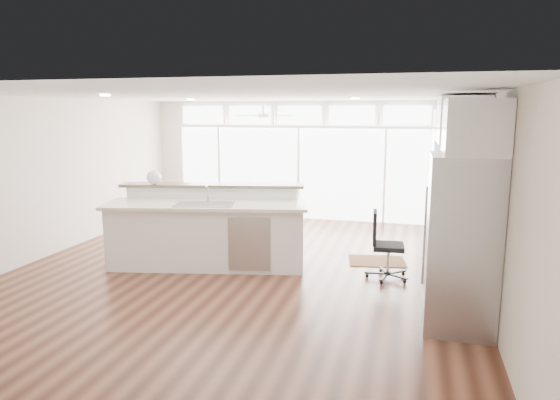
# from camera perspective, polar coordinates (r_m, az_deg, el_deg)

# --- Properties ---
(floor) EXTENTS (7.00, 8.00, 0.02)m
(floor) POSITION_cam_1_polar(r_m,az_deg,el_deg) (8.01, -4.26, -7.94)
(floor) COLOR #3E1E13
(floor) RESTS_ON ground
(ceiling) EXTENTS (7.00, 8.00, 0.02)m
(ceiling) POSITION_cam_1_polar(r_m,az_deg,el_deg) (7.62, -4.54, 11.82)
(ceiling) COLOR white
(ceiling) RESTS_ON wall_back
(wall_back) EXTENTS (7.00, 0.04, 2.70)m
(wall_back) POSITION_cam_1_polar(r_m,az_deg,el_deg) (11.52, 2.24, 4.55)
(wall_back) COLOR beige
(wall_back) RESTS_ON floor
(wall_front) EXTENTS (7.00, 0.04, 2.70)m
(wall_front) POSITION_cam_1_polar(r_m,az_deg,el_deg) (4.22, -22.83, -6.11)
(wall_front) COLOR beige
(wall_front) RESTS_ON floor
(wall_left) EXTENTS (0.04, 8.00, 2.70)m
(wall_left) POSITION_cam_1_polar(r_m,az_deg,el_deg) (9.45, -24.86, 2.38)
(wall_left) COLOR beige
(wall_left) RESTS_ON floor
(wall_right) EXTENTS (0.04, 8.00, 2.70)m
(wall_right) POSITION_cam_1_polar(r_m,az_deg,el_deg) (7.33, 22.37, 0.56)
(wall_right) COLOR beige
(wall_right) RESTS_ON floor
(glass_wall) EXTENTS (5.80, 0.06, 2.08)m
(glass_wall) POSITION_cam_1_polar(r_m,az_deg,el_deg) (11.50, 2.17, 3.03)
(glass_wall) COLOR silver
(glass_wall) RESTS_ON wall_back
(transom_row) EXTENTS (5.90, 0.06, 0.40)m
(transom_row) POSITION_cam_1_polar(r_m,az_deg,el_deg) (11.41, 2.21, 9.68)
(transom_row) COLOR silver
(transom_row) RESTS_ON wall_back
(desk_window) EXTENTS (0.04, 0.85, 0.85)m
(desk_window) POSITION_cam_1_polar(r_m,az_deg,el_deg) (7.59, 21.90, 2.43)
(desk_window) COLOR white
(desk_window) RESTS_ON wall_right
(ceiling_fan) EXTENTS (1.16, 1.16, 0.32)m
(ceiling_fan) POSITION_cam_1_polar(r_m,az_deg,el_deg) (10.43, -1.93, 10.18)
(ceiling_fan) COLOR white
(ceiling_fan) RESTS_ON ceiling
(recessed_lights) EXTENTS (3.40, 3.00, 0.02)m
(recessed_lights) POSITION_cam_1_polar(r_m,az_deg,el_deg) (7.81, -4.03, 11.64)
(recessed_lights) COLOR white
(recessed_lights) RESTS_ON ceiling
(oven_cabinet) EXTENTS (0.64, 1.20, 2.50)m
(oven_cabinet) POSITION_cam_1_polar(r_m,az_deg,el_deg) (9.08, 18.89, 1.86)
(oven_cabinet) COLOR white
(oven_cabinet) RESTS_ON floor
(desk_nook) EXTENTS (0.72, 1.30, 0.76)m
(desk_nook) POSITION_cam_1_polar(r_m,az_deg,el_deg) (7.79, 18.91, -6.00)
(desk_nook) COLOR white
(desk_nook) RESTS_ON floor
(upper_cabinets) EXTENTS (0.64, 1.30, 0.64)m
(upper_cabinets) POSITION_cam_1_polar(r_m,az_deg,el_deg) (7.51, 20.09, 8.60)
(upper_cabinets) COLOR white
(upper_cabinets) RESTS_ON wall_right
(refrigerator) EXTENTS (0.76, 0.90, 2.00)m
(refrigerator) POSITION_cam_1_polar(r_m,az_deg,el_deg) (6.04, 20.03, -4.60)
(refrigerator) COLOR #A7A7AB
(refrigerator) RESTS_ON floor
(fridge_cabinet) EXTENTS (0.64, 0.90, 0.60)m
(fridge_cabinet) POSITION_cam_1_polar(r_m,az_deg,el_deg) (5.87, 21.40, 7.76)
(fridge_cabinet) COLOR white
(fridge_cabinet) RESTS_ON wall_right
(framed_photos) EXTENTS (0.06, 0.22, 0.80)m
(framed_photos) POSITION_cam_1_polar(r_m,az_deg,el_deg) (8.22, 21.34, 1.95)
(framed_photos) COLOR black
(framed_photos) RESTS_ON wall_right
(kitchen_island) EXTENTS (3.38, 1.84, 1.27)m
(kitchen_island) POSITION_cam_1_polar(r_m,az_deg,el_deg) (8.04, -8.34, -3.17)
(kitchen_island) COLOR white
(kitchen_island) RESTS_ON floor
(rug) EXTENTS (1.02, 0.81, 0.01)m
(rug) POSITION_cam_1_polar(r_m,az_deg,el_deg) (8.53, 11.00, -6.86)
(rug) COLOR #3E2213
(rug) RESTS_ON floor
(office_chair) EXTENTS (0.57, 0.53, 1.01)m
(office_chair) POSITION_cam_1_polar(r_m,az_deg,el_deg) (7.58, 12.30, -5.14)
(office_chair) COLOR black
(office_chair) RESTS_ON floor
(fishbowl) EXTENTS (0.30, 0.30, 0.23)m
(fishbowl) POSITION_cam_1_polar(r_m,az_deg,el_deg) (8.52, -14.22, 2.52)
(fishbowl) COLOR white
(fishbowl) RESTS_ON kitchen_island
(monitor) EXTENTS (0.09, 0.45, 0.37)m
(monitor) POSITION_cam_1_polar(r_m,az_deg,el_deg) (7.65, 18.56, -1.89)
(monitor) COLOR black
(monitor) RESTS_ON desk_nook
(keyboard) EXTENTS (0.15, 0.33, 0.02)m
(keyboard) POSITION_cam_1_polar(r_m,az_deg,el_deg) (7.68, 17.21, -3.15)
(keyboard) COLOR silver
(keyboard) RESTS_ON desk_nook
(potted_plant) EXTENTS (0.27, 0.29, 0.22)m
(potted_plant) POSITION_cam_1_polar(r_m,az_deg,el_deg) (9.00, 19.39, 10.45)
(potted_plant) COLOR #275C27
(potted_plant) RESTS_ON oven_cabinet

